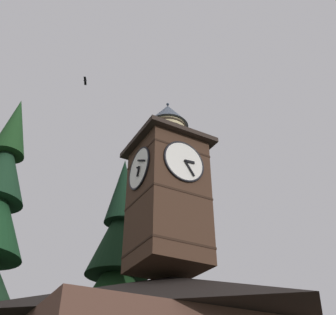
% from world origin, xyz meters
% --- Properties ---
extents(clock_tower, '(3.75, 3.75, 9.45)m').
position_xyz_m(clock_tower, '(0.52, -0.80, 10.81)').
color(clock_tower, '#422B1E').
rests_on(clock_tower, building_main).
extents(pine_tree_behind, '(7.26, 7.26, 16.67)m').
position_xyz_m(pine_tree_behind, '(-0.13, -8.10, 6.64)').
color(pine_tree_behind, '#473323').
rests_on(pine_tree_behind, ground_plane).
extents(flying_bird_low, '(0.39, 0.68, 0.11)m').
position_xyz_m(flying_bird_low, '(4.68, -3.36, 18.08)').
color(flying_bird_low, black).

